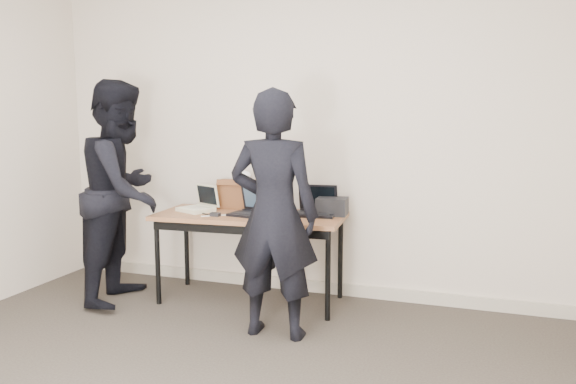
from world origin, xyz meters
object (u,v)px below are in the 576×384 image
at_px(laptop_right, 316,208).
at_px(equipment_box, 332,206).
at_px(desk, 250,222).
at_px(laptop_beige, 199,206).
at_px(laptop_center, 253,208).
at_px(leather_satchel, 240,194).
at_px(person_typist, 274,215).
at_px(person_observer, 123,192).

height_order(laptop_right, equipment_box, laptop_right).
distance_m(desk, laptop_beige, 0.47).
distance_m(laptop_center, leather_satchel, 0.32).
distance_m(desk, leather_satchel, 0.34).
xyz_separation_m(laptop_right, person_typist, (-0.08, -0.74, 0.07)).
bearing_deg(leather_satchel, desk, -60.08).
relative_size(equipment_box, person_typist, 0.14).
bearing_deg(laptop_center, laptop_beige, -172.14).
xyz_separation_m(laptop_beige, laptop_right, (0.96, 0.15, 0.01)).
bearing_deg(person_observer, person_typist, -111.86).
bearing_deg(equipment_box, desk, -163.04).
height_order(laptop_beige, laptop_center, laptop_center).
relative_size(laptop_beige, laptop_right, 1.01).
xyz_separation_m(equipment_box, person_observer, (-1.63, -0.45, 0.10)).
xyz_separation_m(equipment_box, person_typist, (-0.21, -0.78, 0.05)).
relative_size(laptop_right, leather_satchel, 0.90).
height_order(laptop_center, leather_satchel, leather_satchel).
height_order(desk, laptop_beige, laptop_beige).
xyz_separation_m(laptop_beige, person_typist, (0.88, -0.59, 0.08)).
height_order(leather_satchel, person_observer, person_observer).
distance_m(laptop_right, person_typist, 0.75).
distance_m(desk, person_observer, 1.05).
height_order(laptop_center, person_observer, person_observer).
relative_size(desk, laptop_beige, 4.45).
bearing_deg(person_typist, person_observer, -15.40).
height_order(desk, person_typist, person_typist).
bearing_deg(desk, leather_satchel, 124.73).
bearing_deg(laptop_center, equipment_box, 26.90).
height_order(desk, equipment_box, equipment_box).
relative_size(leather_satchel, equipment_box, 1.61).
bearing_deg(person_observer, laptop_beige, -72.63).
relative_size(desk, person_observer, 0.86).
height_order(laptop_beige, person_observer, person_observer).
bearing_deg(desk, person_observer, -169.15).
xyz_separation_m(laptop_right, person_observer, (-1.50, -0.42, 0.12)).
xyz_separation_m(laptop_beige, equipment_box, (1.09, 0.18, 0.03)).
xyz_separation_m(desk, laptop_center, (0.03, -0.00, 0.11)).
height_order(desk, laptop_center, laptop_center).
bearing_deg(equipment_box, person_typist, -104.88).
xyz_separation_m(laptop_right, equipment_box, (0.12, 0.03, 0.02)).
height_order(desk, leather_satchel, leather_satchel).
distance_m(desk, laptop_right, 0.54).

